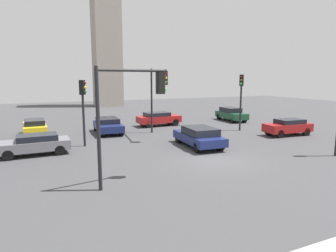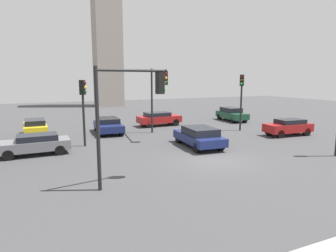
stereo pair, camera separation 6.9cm
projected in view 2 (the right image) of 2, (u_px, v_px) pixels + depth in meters
ground_plane at (215, 160)px, 17.10m from camera, size 95.57×95.57×0.00m
traffic_light_0 at (241, 92)px, 26.18m from camera, size 0.48×0.45×5.04m
traffic_light_1 at (130, 100)px, 12.75m from camera, size 3.38×0.76×5.22m
traffic_light_2 at (83, 100)px, 20.10m from camera, size 0.49×0.45×4.60m
traffic_light_3 at (158, 88)px, 23.25m from camera, size 0.72×4.31×5.53m
car_0 at (199, 136)px, 20.34m from camera, size 2.31×4.61×1.39m
car_1 at (232, 114)px, 32.68m from camera, size 2.11×4.40×1.48m
car_2 at (108, 125)px, 25.45m from camera, size 2.22×4.51×1.30m
car_3 at (35, 144)px, 18.22m from camera, size 4.22×1.87×1.27m
car_4 at (35, 127)px, 24.15m from camera, size 1.83×4.19×1.39m
car_5 at (288, 127)px, 24.34m from camera, size 4.10×1.89×1.36m
car_6 at (159, 118)px, 29.28m from camera, size 4.33×1.95×1.37m
skyline_tower at (106, 21)px, 48.26m from camera, size 4.31×4.31×28.01m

